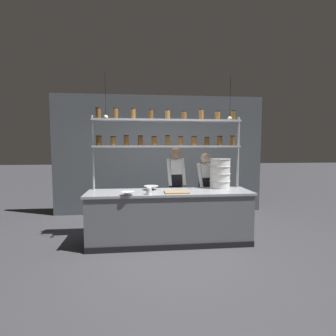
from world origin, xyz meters
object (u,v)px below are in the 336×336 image
Objects in this scene: prep_bowl_near_left at (151,188)px; prep_bowl_center_front at (128,194)px; container_stack at (220,173)px; spice_shelf_unit at (167,136)px; chef_center at (205,187)px; chef_left at (176,184)px; cutting_board at (177,192)px; serving_cup_front at (149,191)px.

prep_bowl_near_left is 1.19× the size of prep_bowl_center_front.
container_stack is 2.11× the size of prep_bowl_near_left.
chef_center is at bearing 18.87° from spice_shelf_unit.
container_stack is (0.99, -0.07, -0.69)m from spice_shelf_unit.
chef_center is at bearing 21.21° from prep_bowl_near_left.
spice_shelf_unit is 1.76× the size of chef_center.
prep_bowl_near_left is at bearing -170.72° from chef_center.
chef_left is 3.01× the size of container_stack.
chef_center is (0.80, 0.27, -1.00)m from spice_shelf_unit.
spice_shelf_unit is 6.88× the size of cutting_board.
spice_shelf_unit is 1.09m from cutting_board.
spice_shelf_unit reaches higher than cutting_board.
cutting_board is at bearing -40.28° from prep_bowl_near_left.
serving_cup_front is (-1.16, -0.88, 0.08)m from chef_center.
chef_center reaches higher than cutting_board.
cutting_board is 0.48m from serving_cup_front.
prep_bowl_near_left is 2.39× the size of serving_cup_front.
prep_bowl_near_left reaches higher than cutting_board.
prep_bowl_near_left is 0.45m from serving_cup_front.
spice_shelf_unit is at bearing -173.05° from chef_center.
chef_center reaches higher than prep_bowl_center_front.
prep_bowl_near_left is at bearing 51.24° from prep_bowl_center_front.
spice_shelf_unit is at bearing 59.02° from serving_cup_front.
prep_bowl_near_left is (-1.30, -0.08, -0.24)m from container_stack.
serving_cup_front is at bearing 7.67° from prep_bowl_center_front.
prep_bowl_center_front is at bearing -141.80° from chef_left.
cutting_board is 1.82× the size of prep_bowl_center_front.
prep_bowl_near_left is at bearing 82.90° from serving_cup_front.
cutting_board is at bearing -143.50° from chef_center.
container_stack is at bearing 3.58° from prep_bowl_near_left.
chef_left is at bearing 57.61° from serving_cup_front.
prep_bowl_center_front is (-0.90, -0.93, -0.01)m from chef_left.
prep_bowl_near_left is at bearing -146.83° from chef_left.
spice_shelf_unit reaches higher than container_stack.
spice_shelf_unit is 1.15m from serving_cup_front.
spice_shelf_unit is at bearing -132.98° from chef_left.
prep_bowl_near_left is (-0.41, 0.35, 0.02)m from cutting_board.
spice_shelf_unit reaches higher than prep_bowl_near_left.
chef_left reaches higher than cutting_board.
prep_bowl_near_left is (-0.31, -0.16, -0.93)m from spice_shelf_unit.
prep_bowl_center_front is (-0.40, -0.49, -0.01)m from prep_bowl_near_left.
chef_center is at bearing 48.42° from cutting_board.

